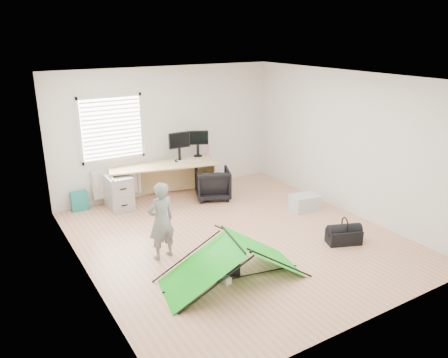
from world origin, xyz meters
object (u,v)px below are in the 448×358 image
desk (164,181)px  storage_crate (305,202)px  monitor_right (198,147)px  office_chair (213,184)px  filing_cabinet (119,192)px  laptop_bag (228,267)px  monitor_left (179,151)px  kite (233,260)px  thermos (207,150)px  duffel_bag (344,236)px  person (161,221)px

desk → storage_crate: (2.13, -2.00, -0.23)m
desk → storage_crate: desk is taller
monitor_right → office_chair: size_ratio=0.62×
filing_cabinet → laptop_bag: bearing=-82.0°
filing_cabinet → monitor_right: 2.00m
monitor_left → kite: size_ratio=0.23×
monitor_right → desk: bearing=-145.9°
filing_cabinet → laptop_bag: filing_cabinet is taller
monitor_right → filing_cabinet: bearing=-149.6°
thermos → kite: 3.88m
storage_crate → duffel_bag: 1.51m
office_chair → duffel_bag: bearing=128.0°
desk → laptop_bag: (-0.48, -3.31, -0.25)m
filing_cabinet → monitor_right: size_ratio=1.56×
storage_crate → monitor_left: bearing=130.6°
kite → storage_crate: size_ratio=3.78×
filing_cabinet → duffel_bag: size_ratio=1.24×
monitor_left → monitor_right: monitor_left is taller
desk → kite: (-0.47, -3.45, -0.06)m
monitor_left → person: 2.78m
storage_crate → person: bearing=-174.3°
monitor_left → kite: bearing=-104.7°
person → storage_crate: person is taller
kite → storage_crate: bearing=39.8°
monitor_right → thermos: monitor_right is taller
monitor_right → duffel_bag: monitor_right is taller
thermos → duffel_bag: bearing=-79.8°
monitor_right → laptop_bag: 3.82m
desk → monitor_left: bearing=15.9°
filing_cabinet → kite: filing_cabinet is taller
desk → thermos: 1.20m
desk → person: person is taller
monitor_right → thermos: 0.22m
duffel_bag → monitor_left: bearing=132.4°
storage_crate → duffel_bag: (-0.41, -1.45, -0.03)m
desk → monitor_right: size_ratio=5.03×
filing_cabinet → office_chair: size_ratio=0.97×
thermos → kite: (-1.55, -3.51, -0.57)m
office_chair → storage_crate: office_chair is taller
monitor_right → duffel_bag: size_ratio=0.79×
monitor_left → office_chair: bearing=-48.1°
desk → filing_cabinet: size_ratio=3.23×
desk → duffel_bag: (1.72, -3.46, -0.26)m
monitor_right → thermos: bearing=0.5°
filing_cabinet → monitor_right: monitor_right is taller
office_chair → person: bearing=65.1°
monitor_left → person: person is taller
monitor_left → storage_crate: monitor_left is taller
kite → monitor_right: bearing=80.0°
monitor_right → office_chair: 0.93m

